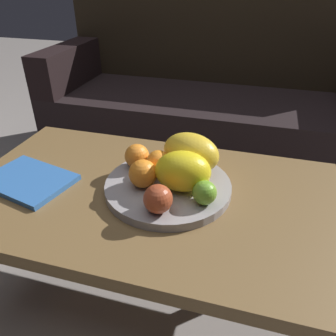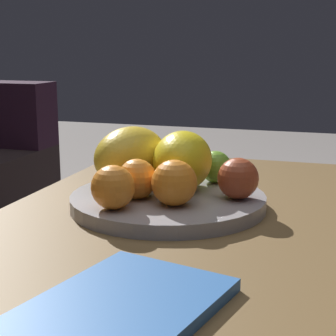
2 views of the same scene
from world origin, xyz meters
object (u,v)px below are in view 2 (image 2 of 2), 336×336
melon_large_front (182,160)px  apple_left (238,178)px  magazine (121,308)px  orange_front (137,179)px  banana_bunch (136,176)px  melon_smaller_beside (131,156)px  apple_front (215,167)px  orange_left (113,187)px  coffee_table (172,243)px  fruit_bowl (168,201)px  orange_right (174,183)px

melon_large_front → apple_left: melon_large_front is taller
melon_large_front → magazine: 0.47m
orange_front → banana_bunch: bearing=22.8°
melon_smaller_beside → banana_bunch: bearing=-143.0°
apple_front → orange_left: bearing=151.9°
coffee_table → melon_smaller_beside: bearing=49.2°
fruit_bowl → apple_left: apple_left is taller
coffee_table → apple_front: size_ratio=16.94×
fruit_bowl → orange_front: orange_front is taller
fruit_bowl → melon_smaller_beside: melon_smaller_beside is taller
orange_right → apple_left: bearing=-52.5°
fruit_bowl → magazine: fruit_bowl is taller
apple_left → melon_large_front: bearing=72.8°
coffee_table → banana_bunch: (0.07, 0.10, 0.10)m
magazine → orange_right: bearing=20.5°
apple_left → banana_bunch: 0.20m
orange_front → banana_bunch: orange_front is taller
orange_front → orange_right: 0.08m
coffee_table → orange_front: (0.01, 0.07, 0.11)m
orange_left → orange_right: (0.05, -0.09, 0.00)m
orange_front → orange_left: size_ratio=0.96×
magazine → banana_bunch: bearing=32.1°
coffee_table → apple_front: (0.17, -0.04, 0.11)m
coffee_table → fruit_bowl: (0.05, 0.02, 0.06)m
apple_front → magazine: size_ratio=0.26×
orange_front → orange_right: orange_right is taller
coffee_table → melon_smaller_beside: (0.10, 0.11, 0.13)m
apple_front → banana_bunch: apple_front is taller
fruit_bowl → banana_bunch: banana_bunch is taller
coffee_table → banana_bunch: banana_bunch is taller
melon_smaller_beside → banana_bunch: size_ratio=1.01×
banana_bunch → melon_large_front: bearing=-72.5°
orange_right → apple_front: bearing=-10.0°
apple_front → magazine: (-0.53, -0.01, -0.05)m
melon_smaller_beside → orange_front: size_ratio=2.42×
apple_front → banana_bunch: bearing=125.8°
melon_large_front → magazine: size_ratio=0.61×
coffee_table → fruit_bowl: size_ratio=3.00×
orange_left → orange_right: orange_right is taller
orange_left → banana_bunch: bearing=4.7°
melon_large_front → apple_front: (0.07, -0.05, -0.02)m
fruit_bowl → orange_front: size_ratio=5.01×
fruit_bowl → melon_smaller_beside: (0.04, 0.09, 0.07)m
fruit_bowl → orange_right: size_ratio=4.55×
orange_right → apple_front: 0.18m
melon_large_front → banana_bunch: 0.09m
orange_left → magazine: orange_left is taller
orange_left → magazine: (-0.30, -0.14, -0.05)m
coffee_table → apple_left: 0.17m
orange_right → orange_left: bearing=119.4°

